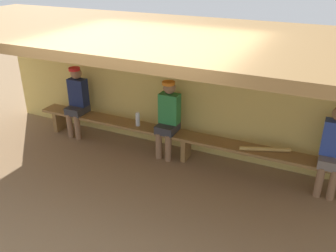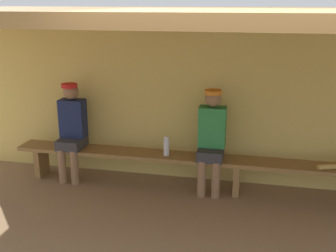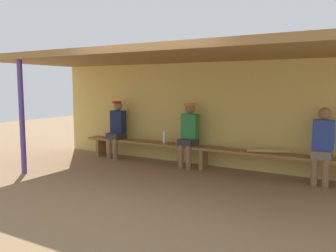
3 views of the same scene
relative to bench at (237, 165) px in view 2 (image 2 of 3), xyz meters
The scene contains 6 objects.
back_wall 0.84m from the bench, 90.00° to the left, with size 8.00×0.20×2.20m, color #D8BC60.
dugout_roof 2.06m from the bench, 90.00° to the right, with size 8.00×2.80×0.12m, color olive.
bench is the anchor object (origin of this frame).
player_near_post 2.28m from the bench, behind, with size 0.34×0.42×1.34m.
player_shirtless_tan 0.50m from the bench, behind, with size 0.34×0.42×1.34m.
water_bottle_blue 0.94m from the bench, behind, with size 0.08×0.08×0.26m.
Camera 2 is at (0.16, -3.37, 2.39)m, focal length 43.73 mm.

